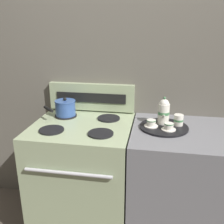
{
  "coord_description": "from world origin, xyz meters",
  "views": [
    {
      "loc": [
        0.17,
        -1.76,
        1.64
      ],
      "look_at": [
        -0.15,
        0.09,
        0.99
      ],
      "focal_mm": 42.0,
      "sensor_mm": 36.0,
      "label": 1
    }
  ],
  "objects_px": {
    "saucepan": "(65,108)",
    "teapot": "(164,111)",
    "stove": "(84,177)",
    "creamer_jug": "(179,120)",
    "serving_tray": "(164,127)",
    "teacup_right": "(151,123)",
    "teacup_left": "(169,127)"
  },
  "relations": [
    {
      "from": "stove",
      "to": "teacup_left",
      "type": "relative_size",
      "value": 9.17
    },
    {
      "from": "saucepan",
      "to": "creamer_jug",
      "type": "relative_size",
      "value": 3.05
    },
    {
      "from": "serving_tray",
      "to": "teacup_left",
      "type": "height_order",
      "value": "teacup_left"
    },
    {
      "from": "stove",
      "to": "teacup_right",
      "type": "bearing_deg",
      "value": 1.92
    },
    {
      "from": "teapot",
      "to": "teacup_right",
      "type": "bearing_deg",
      "value": -139.48
    },
    {
      "from": "serving_tray",
      "to": "teacup_left",
      "type": "distance_m",
      "value": 0.08
    },
    {
      "from": "stove",
      "to": "creamer_jug",
      "type": "relative_size",
      "value": 11.57
    },
    {
      "from": "stove",
      "to": "teapot",
      "type": "height_order",
      "value": "teapot"
    },
    {
      "from": "saucepan",
      "to": "serving_tray",
      "type": "relative_size",
      "value": 0.7
    },
    {
      "from": "saucepan",
      "to": "teapot",
      "type": "height_order",
      "value": "teapot"
    },
    {
      "from": "teacup_right",
      "to": "creamer_jug",
      "type": "relative_size",
      "value": 1.26
    },
    {
      "from": "teapot",
      "to": "stove",
      "type": "bearing_deg",
      "value": -171.47
    },
    {
      "from": "saucepan",
      "to": "teacup_right",
      "type": "relative_size",
      "value": 2.42
    },
    {
      "from": "saucepan",
      "to": "teapot",
      "type": "bearing_deg",
      "value": -4.43
    },
    {
      "from": "teapot",
      "to": "teacup_left",
      "type": "height_order",
      "value": "teapot"
    },
    {
      "from": "saucepan",
      "to": "creamer_jug",
      "type": "height_order",
      "value": "saucepan"
    },
    {
      "from": "stove",
      "to": "saucepan",
      "type": "xyz_separation_m",
      "value": [
        -0.18,
        0.15,
        0.53
      ]
    },
    {
      "from": "teacup_right",
      "to": "creamer_jug",
      "type": "xyz_separation_m",
      "value": [
        0.19,
        0.06,
        0.02
      ]
    },
    {
      "from": "saucepan",
      "to": "teapot",
      "type": "distance_m",
      "value": 0.78
    },
    {
      "from": "teapot",
      "to": "teacup_left",
      "type": "xyz_separation_m",
      "value": [
        0.04,
        -0.12,
        -0.07
      ]
    },
    {
      "from": "serving_tray",
      "to": "teacup_left",
      "type": "bearing_deg",
      "value": -63.45
    },
    {
      "from": "saucepan",
      "to": "creamer_jug",
      "type": "distance_m",
      "value": 0.89
    },
    {
      "from": "stove",
      "to": "serving_tray",
      "type": "height_order",
      "value": "serving_tray"
    },
    {
      "from": "saucepan",
      "to": "teapot",
      "type": "xyz_separation_m",
      "value": [
        0.78,
        -0.06,
        0.03
      ]
    },
    {
      "from": "serving_tray",
      "to": "teapot",
      "type": "bearing_deg",
      "value": 96.81
    },
    {
      "from": "stove",
      "to": "serving_tray",
      "type": "relative_size",
      "value": 2.64
    },
    {
      "from": "serving_tray",
      "to": "creamer_jug",
      "type": "distance_m",
      "value": 0.12
    },
    {
      "from": "stove",
      "to": "teapot",
      "type": "bearing_deg",
      "value": 8.53
    },
    {
      "from": "serving_tray",
      "to": "teacup_right",
      "type": "height_order",
      "value": "teacup_right"
    },
    {
      "from": "teacup_right",
      "to": "stove",
      "type": "bearing_deg",
      "value": -178.08
    },
    {
      "from": "saucepan",
      "to": "teacup_left",
      "type": "height_order",
      "value": "saucepan"
    },
    {
      "from": "teacup_right",
      "to": "serving_tray",
      "type": "bearing_deg",
      "value": 11.28
    }
  ]
}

